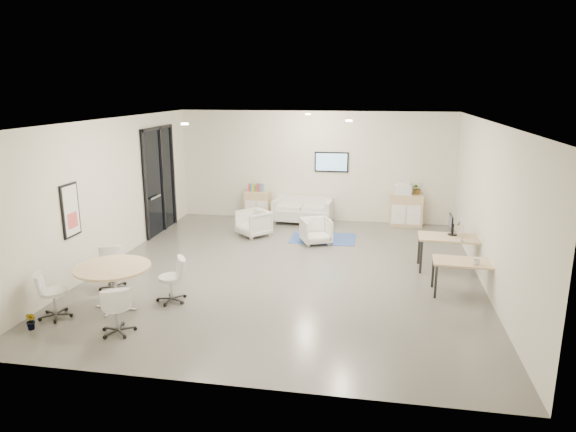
{
  "coord_description": "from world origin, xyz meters",
  "views": [
    {
      "loc": [
        1.83,
        -10.33,
        3.85
      ],
      "look_at": [
        -0.06,
        0.4,
        1.11
      ],
      "focal_mm": 32.0,
      "sensor_mm": 36.0,
      "label": 1
    }
  ],
  "objects_px": {
    "armchair_right": "(316,230)",
    "round_table": "(113,271)",
    "desk_front": "(468,265)",
    "sideboard_left": "(258,205)",
    "loveseat": "(303,211)",
    "desk_rear": "(453,240)",
    "armchair_left": "(254,222)",
    "sideboard_right": "(406,210)"
  },
  "relations": [
    {
      "from": "sideboard_left",
      "to": "desk_rear",
      "type": "distance_m",
      "value": 6.32
    },
    {
      "from": "round_table",
      "to": "desk_rear",
      "type": "bearing_deg",
      "value": 26.9
    },
    {
      "from": "sideboard_right",
      "to": "loveseat",
      "type": "distance_m",
      "value": 2.95
    },
    {
      "from": "sideboard_left",
      "to": "armchair_right",
      "type": "distance_m",
      "value": 3.0
    },
    {
      "from": "armchair_right",
      "to": "desk_rear",
      "type": "distance_m",
      "value": 3.46
    },
    {
      "from": "desk_front",
      "to": "round_table",
      "type": "relative_size",
      "value": 0.99
    },
    {
      "from": "armchair_right",
      "to": "round_table",
      "type": "xyz_separation_m",
      "value": [
        -3.04,
        -4.57,
        0.36
      ]
    },
    {
      "from": "desk_front",
      "to": "armchair_left",
      "type": "bearing_deg",
      "value": 149.73
    },
    {
      "from": "sideboard_right",
      "to": "armchair_right",
      "type": "xyz_separation_m",
      "value": [
        -2.31,
        -2.17,
        -0.1
      ]
    },
    {
      "from": "armchair_left",
      "to": "round_table",
      "type": "distance_m",
      "value": 5.16
    },
    {
      "from": "armchair_left",
      "to": "sideboard_left",
      "type": "bearing_deg",
      "value": 142.49
    },
    {
      "from": "desk_rear",
      "to": "armchair_right",
      "type": "bearing_deg",
      "value": 156.93
    },
    {
      "from": "sideboard_left",
      "to": "sideboard_right",
      "type": "relative_size",
      "value": 0.91
    },
    {
      "from": "armchair_left",
      "to": "round_table",
      "type": "xyz_separation_m",
      "value": [
        -1.32,
        -4.98,
        0.34
      ]
    },
    {
      "from": "sideboard_left",
      "to": "loveseat",
      "type": "xyz_separation_m",
      "value": [
        1.41,
        -0.2,
        -0.08
      ]
    },
    {
      "from": "round_table",
      "to": "loveseat",
      "type": "bearing_deg",
      "value": 69.86
    },
    {
      "from": "sideboard_left",
      "to": "round_table",
      "type": "relative_size",
      "value": 0.64
    },
    {
      "from": "loveseat",
      "to": "desk_front",
      "type": "height_order",
      "value": "loveseat"
    },
    {
      "from": "armchair_right",
      "to": "desk_front",
      "type": "distance_m",
      "value": 4.28
    },
    {
      "from": "armchair_left",
      "to": "round_table",
      "type": "relative_size",
      "value": 0.57
    },
    {
      "from": "loveseat",
      "to": "sideboard_right",
      "type": "bearing_deg",
      "value": 7.21
    },
    {
      "from": "sideboard_right",
      "to": "loveseat",
      "type": "relative_size",
      "value": 0.53
    },
    {
      "from": "desk_rear",
      "to": "round_table",
      "type": "relative_size",
      "value": 1.11
    },
    {
      "from": "loveseat",
      "to": "armchair_left",
      "type": "bearing_deg",
      "value": -120.58
    },
    {
      "from": "loveseat",
      "to": "sideboard_left",
      "type": "bearing_deg",
      "value": 175.56
    },
    {
      "from": "round_table",
      "to": "sideboard_left",
      "type": "bearing_deg",
      "value": 81.59
    },
    {
      "from": "armchair_right",
      "to": "round_table",
      "type": "bearing_deg",
      "value": -147.04
    },
    {
      "from": "sideboard_left",
      "to": "desk_rear",
      "type": "height_order",
      "value": "sideboard_left"
    },
    {
      "from": "desk_rear",
      "to": "loveseat",
      "type": "bearing_deg",
      "value": 139.27
    },
    {
      "from": "sideboard_right",
      "to": "armchair_right",
      "type": "bearing_deg",
      "value": -136.8
    },
    {
      "from": "desk_front",
      "to": "round_table",
      "type": "height_order",
      "value": "round_table"
    },
    {
      "from": "armchair_left",
      "to": "desk_rear",
      "type": "height_order",
      "value": "armchair_left"
    },
    {
      "from": "desk_rear",
      "to": "desk_front",
      "type": "bearing_deg",
      "value": -83.88
    },
    {
      "from": "armchair_right",
      "to": "sideboard_right",
      "type": "bearing_deg",
      "value": 19.76
    },
    {
      "from": "loveseat",
      "to": "armchair_left",
      "type": "distance_m",
      "value": 1.93
    },
    {
      "from": "desk_rear",
      "to": "desk_front",
      "type": "relative_size",
      "value": 1.12
    },
    {
      "from": "loveseat",
      "to": "round_table",
      "type": "relative_size",
      "value": 1.31
    },
    {
      "from": "desk_rear",
      "to": "armchair_left",
      "type": "bearing_deg",
      "value": 160.88
    },
    {
      "from": "sideboard_right",
      "to": "armchair_left",
      "type": "height_order",
      "value": "sideboard_right"
    },
    {
      "from": "sideboard_left",
      "to": "armchair_left",
      "type": "relative_size",
      "value": 1.11
    },
    {
      "from": "armchair_left",
      "to": "armchair_right",
      "type": "distance_m",
      "value": 1.76
    },
    {
      "from": "sideboard_left",
      "to": "loveseat",
      "type": "bearing_deg",
      "value": -8.23
    }
  ]
}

